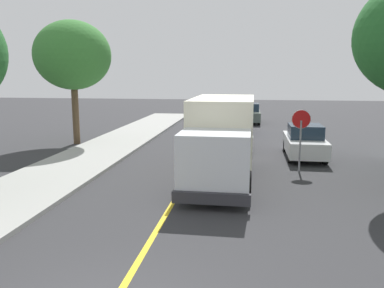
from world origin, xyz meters
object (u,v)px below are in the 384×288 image
Objects in this scene: box_truck at (222,135)px; parked_car_near at (235,135)px; street_tree_down_block at (73,56)px; stop_sign at (301,129)px; parked_van_across at (305,142)px; parked_car_mid at (237,122)px; parked_car_far at (249,114)px.

parked_car_near is at bearing 87.23° from box_truck.
parked_car_near is at bearing -2.04° from street_tree_down_block.
parked_car_near is at bearing 121.32° from stop_sign.
parked_van_across is (3.84, 4.75, -0.97)m from box_truck.
parked_car_near is 5.84m from parked_car_mid.
parked_car_near is at bearing 152.43° from parked_van_across.
parked_car_far is (1.13, 18.87, -0.97)m from box_truck.
stop_sign reaches higher than parked_car_far.
parked_car_near is 1.01× the size of parked_car_mid.
street_tree_down_block reaches higher than parked_car_near.
parked_car_mid is 0.61× the size of street_tree_down_block.
parked_van_across is 13.91m from street_tree_down_block.
stop_sign is (3.24, 1.79, 0.09)m from box_truck.
box_truck reaches higher than parked_car_far.
parked_car_near is 5.72m from stop_sign.
parked_car_mid is 6.50m from parked_car_far.
parked_car_near and parked_car_far have the same top height.
parked_car_near is 12.31m from parked_car_far.
parked_car_mid is at bearing 114.86° from parked_van_across.
box_truck is 1.63× the size of parked_van_across.
stop_sign is at bearing -22.49° from street_tree_down_block.
parked_car_near is at bearing -93.77° from parked_car_far.
parked_car_far is 16.37m from street_tree_down_block.
parked_van_across is at bearing 78.49° from stop_sign.
parked_car_far is at bearing 49.23° from street_tree_down_block.
parked_car_mid is (-0.03, 5.84, 0.00)m from parked_car_near.
parked_van_across is (2.71, -14.12, 0.00)m from parked_car_far.
box_truck is 18.93m from parked_car_far.
parked_car_near and parked_car_mid have the same top height.
box_truck is 6.67m from parked_car_near.
stop_sign is (2.92, -4.80, 1.06)m from parked_car_near.
stop_sign reaches higher than parked_car_mid.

